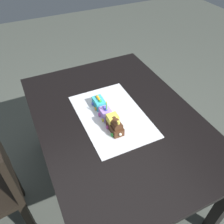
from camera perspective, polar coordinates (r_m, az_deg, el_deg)
ground_plane at (r=2.08m, az=1.00°, el=-16.16°), size 8.00×8.00×0.00m
dining_table at (r=1.58m, az=1.27°, el=-4.05°), size 1.40×1.00×0.74m
cake_board at (r=1.51m, az=-0.00°, el=-0.90°), size 0.60×0.40×0.00m
cake_locomotive at (r=1.38m, az=0.72°, el=-3.13°), size 0.14×0.08×0.12m
cake_car_flatbed_lavender at (r=1.48m, az=-1.46°, el=-0.38°), size 0.10×0.08×0.07m
cake_car_gondola_turquoise at (r=1.56m, az=-3.21°, el=2.29°), size 0.10×0.08×0.07m
birthday_candle at (r=1.42m, az=-1.36°, el=1.64°), size 0.01×0.01×0.07m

